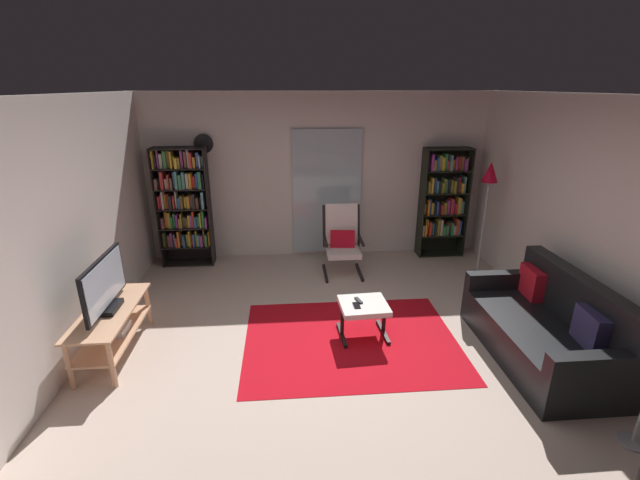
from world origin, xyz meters
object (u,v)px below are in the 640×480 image
at_px(tv_stand, 112,324).
at_px(wall_clock, 204,144).
at_px(ottoman, 364,309).
at_px(television, 105,286).
at_px(bookshelf_near_tv, 183,203).
at_px(tv_remote, 359,300).
at_px(bookshelf_near_sofa, 443,200).
at_px(floor_lamp_by_shelf, 489,181).
at_px(cell_phone, 357,305).
at_px(lounge_armchair, 342,238).
at_px(leather_sofa, 546,330).

distance_m(tv_stand, wall_clock, 3.08).
bearing_deg(ottoman, wall_clock, 129.26).
bearing_deg(television, ottoman, 2.47).
distance_m(bookshelf_near_tv, ottoman, 3.37).
bearing_deg(tv_remote, bookshelf_near_sofa, 36.38).
xyz_separation_m(floor_lamp_by_shelf, wall_clock, (-4.07, 0.94, 0.44)).
height_order(cell_phone, floor_lamp_by_shelf, floor_lamp_by_shelf).
bearing_deg(wall_clock, cell_phone, -52.51).
distance_m(tv_remote, cell_phone, 0.11).
relative_size(tv_stand, floor_lamp_by_shelf, 0.73).
relative_size(bookshelf_near_sofa, ottoman, 3.24).
relative_size(bookshelf_near_tv, ottoman, 3.35).
relative_size(tv_stand, lounge_armchair, 1.20).
bearing_deg(tv_stand, ottoman, 2.45).
distance_m(ottoman, wall_clock, 3.57).
height_order(tv_stand, floor_lamp_by_shelf, floor_lamp_by_shelf).
height_order(ottoman, floor_lamp_by_shelf, floor_lamp_by_shelf).
height_order(television, cell_phone, television).
distance_m(tv_stand, lounge_armchair, 3.27).
distance_m(tv_stand, leather_sofa, 4.48).
distance_m(leather_sofa, wall_clock, 5.13).
bearing_deg(bookshelf_near_tv, bookshelf_near_sofa, 1.00).
distance_m(bookshelf_near_tv, lounge_armchair, 2.47).
height_order(leather_sofa, wall_clock, wall_clock).
distance_m(ottoman, floor_lamp_by_shelf, 2.77).
bearing_deg(tv_remote, lounge_armchair, 72.26).
bearing_deg(bookshelf_near_tv, tv_remote, -43.66).
height_order(bookshelf_near_sofa, tv_remote, bookshelf_near_sofa).
xyz_separation_m(television, bookshelf_near_sofa, (4.36, 2.47, 0.16)).
xyz_separation_m(tv_remote, floor_lamp_by_shelf, (2.08, 1.50, 0.99)).
xyz_separation_m(bookshelf_near_sofa, leather_sofa, (0.10, -2.91, -0.62)).
distance_m(tv_remote, wall_clock, 3.46).
bearing_deg(tv_remote, leather_sofa, -34.55).
distance_m(ottoman, cell_phone, 0.13).
bearing_deg(floor_lamp_by_shelf, ottoman, -142.49).
bearing_deg(television, bookshelf_near_tv, 83.36).
relative_size(television, ottoman, 1.74).
bearing_deg(bookshelf_near_sofa, ottoman, -125.73).
distance_m(television, ottoman, 2.71).
bearing_deg(cell_phone, television, 178.82).
bearing_deg(bookshelf_near_tv, floor_lamp_by_shelf, -9.40).
relative_size(television, cell_phone, 6.80).
height_order(leather_sofa, floor_lamp_by_shelf, floor_lamp_by_shelf).
bearing_deg(lounge_armchair, ottoman, -89.66).
bearing_deg(leather_sofa, tv_stand, 174.48).
bearing_deg(cell_phone, tv_remote, 66.75).
bearing_deg(wall_clock, floor_lamp_by_shelf, -13.02).
height_order(lounge_armchair, ottoman, lounge_armchair).
distance_m(cell_phone, floor_lamp_by_shelf, 2.84).
bearing_deg(floor_lamp_by_shelf, leather_sofa, -96.39).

